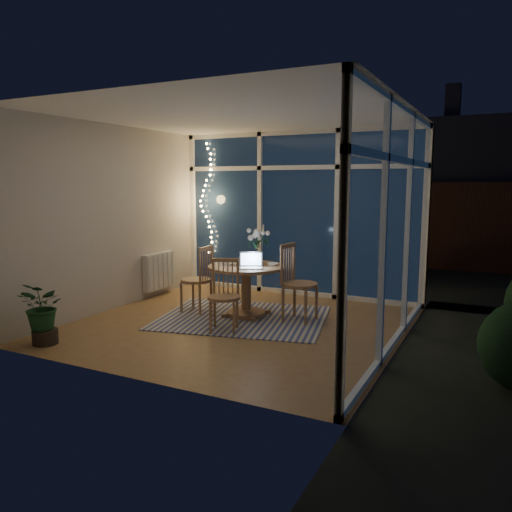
# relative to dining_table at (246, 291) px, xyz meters

# --- Properties ---
(floor) EXTENTS (4.00, 4.00, 0.00)m
(floor) POSITION_rel_dining_table_xyz_m (0.10, -0.39, -0.35)
(floor) COLOR #8E5E3E
(floor) RESTS_ON ground
(ceiling) EXTENTS (4.00, 4.00, 0.00)m
(ceiling) POSITION_rel_dining_table_xyz_m (0.10, -0.39, 2.25)
(ceiling) COLOR white
(ceiling) RESTS_ON wall_back
(wall_back) EXTENTS (4.00, 0.04, 2.60)m
(wall_back) POSITION_rel_dining_table_xyz_m (0.10, 1.61, 0.95)
(wall_back) COLOR beige
(wall_back) RESTS_ON floor
(wall_front) EXTENTS (4.00, 0.04, 2.60)m
(wall_front) POSITION_rel_dining_table_xyz_m (0.10, -2.39, 0.95)
(wall_front) COLOR beige
(wall_front) RESTS_ON floor
(wall_left) EXTENTS (0.04, 4.00, 2.60)m
(wall_left) POSITION_rel_dining_table_xyz_m (-1.90, -0.39, 0.95)
(wall_left) COLOR beige
(wall_left) RESTS_ON floor
(wall_right) EXTENTS (0.04, 4.00, 2.60)m
(wall_right) POSITION_rel_dining_table_xyz_m (2.10, -0.39, 0.95)
(wall_right) COLOR beige
(wall_right) RESTS_ON floor
(window_wall_back) EXTENTS (4.00, 0.10, 2.60)m
(window_wall_back) POSITION_rel_dining_table_xyz_m (0.10, 1.57, 0.95)
(window_wall_back) COLOR white
(window_wall_back) RESTS_ON floor
(window_wall_right) EXTENTS (0.10, 4.00, 2.60)m
(window_wall_right) POSITION_rel_dining_table_xyz_m (2.06, -0.39, 0.95)
(window_wall_right) COLOR white
(window_wall_right) RESTS_ON floor
(radiator) EXTENTS (0.10, 0.70, 0.58)m
(radiator) POSITION_rel_dining_table_xyz_m (-1.84, 0.51, 0.05)
(radiator) COLOR silver
(radiator) RESTS_ON wall_left
(fairy_lights) EXTENTS (0.24, 0.10, 1.85)m
(fairy_lights) POSITION_rel_dining_table_xyz_m (-1.55, 1.49, 1.18)
(fairy_lights) COLOR #FFBF66
(fairy_lights) RESTS_ON window_wall_back
(garden_patio) EXTENTS (12.00, 6.00, 0.10)m
(garden_patio) POSITION_rel_dining_table_xyz_m (0.60, 4.61, -0.41)
(garden_patio) COLOR black
(garden_patio) RESTS_ON ground
(garden_fence) EXTENTS (11.00, 0.08, 1.80)m
(garden_fence) POSITION_rel_dining_table_xyz_m (0.10, 5.11, 0.55)
(garden_fence) COLOR #382114
(garden_fence) RESTS_ON ground
(neighbour_roof) EXTENTS (7.00, 3.00, 2.20)m
(neighbour_roof) POSITION_rel_dining_table_xyz_m (0.40, 8.11, 1.85)
(neighbour_roof) COLOR #34363F
(neighbour_roof) RESTS_ON ground
(garden_shrubs) EXTENTS (0.90, 0.90, 0.90)m
(garden_shrubs) POSITION_rel_dining_table_xyz_m (-0.70, 3.01, 0.10)
(garden_shrubs) COLOR black
(garden_shrubs) RESTS_ON ground
(rug) EXTENTS (2.49, 2.16, 0.01)m
(rug) POSITION_rel_dining_table_xyz_m (-0.00, -0.10, -0.34)
(rug) COLOR beige
(rug) RESTS_ON floor
(dining_table) EXTENTS (1.22, 1.22, 0.70)m
(dining_table) POSITION_rel_dining_table_xyz_m (0.00, 0.00, 0.00)
(dining_table) COLOR #8F5F40
(dining_table) RESTS_ON floor
(chair_left) EXTENTS (0.45, 0.45, 0.95)m
(chair_left) POSITION_rel_dining_table_xyz_m (-0.74, -0.10, 0.13)
(chair_left) COLOR #8F5F40
(chair_left) RESTS_ON floor
(chair_right) EXTENTS (0.51, 0.51, 1.03)m
(chair_right) POSITION_rel_dining_table_xyz_m (0.73, 0.11, 0.17)
(chair_right) COLOR #8F5F40
(chair_right) RESTS_ON floor
(chair_front) EXTENTS (0.54, 0.54, 0.89)m
(chair_front) POSITION_rel_dining_table_xyz_m (0.09, -0.74, 0.10)
(chair_front) COLOR #8F5F40
(chair_front) RESTS_ON floor
(laptop) EXTENTS (0.39, 0.37, 0.22)m
(laptop) POSITION_rel_dining_table_xyz_m (0.15, -0.15, 0.46)
(laptop) COLOR silver
(laptop) RESTS_ON dining_table
(flower_vase) EXTENTS (0.24, 0.24, 0.21)m
(flower_vase) POSITION_rel_dining_table_xyz_m (0.02, 0.27, 0.45)
(flower_vase) COLOR silver
(flower_vase) RESTS_ON dining_table
(bowl) EXTENTS (0.18, 0.18, 0.04)m
(bowl) POSITION_rel_dining_table_xyz_m (0.31, 0.16, 0.37)
(bowl) COLOR silver
(bowl) RESTS_ON dining_table
(newspapers) EXTENTS (0.43, 0.40, 0.02)m
(newspapers) POSITION_rel_dining_table_xyz_m (-0.23, 0.04, 0.36)
(newspapers) COLOR silver
(newspapers) RESTS_ON dining_table
(phone) EXTENTS (0.12, 0.11, 0.01)m
(phone) POSITION_rel_dining_table_xyz_m (0.04, -0.08, 0.35)
(phone) COLOR black
(phone) RESTS_ON dining_table
(potted_plant) EXTENTS (0.59, 0.53, 0.76)m
(potted_plant) POSITION_rel_dining_table_xyz_m (-1.48, -2.04, 0.03)
(potted_plant) COLOR #174120
(potted_plant) RESTS_ON floor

